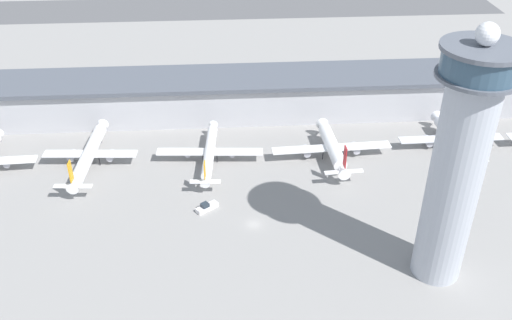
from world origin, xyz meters
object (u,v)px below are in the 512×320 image
at_px(airplane_gate_delta, 332,147).
at_px(airplane_gate_charlie, 210,152).
at_px(airplane_gate_bravo, 89,154).
at_px(airplane_gate_echo, 452,138).
at_px(control_tower, 459,161).
at_px(service_truck_baggage, 207,207).

bearing_deg(airplane_gate_delta, airplane_gate_charlie, 179.38).
distance_m(airplane_gate_bravo, airplane_gate_delta, 82.60).
relative_size(airplane_gate_delta, airplane_gate_echo, 1.12).
bearing_deg(airplane_gate_bravo, control_tower, -30.09).
bearing_deg(airplane_gate_echo, airplane_gate_charlie, -177.67).
bearing_deg(control_tower, airplane_gate_bravo, 149.91).
bearing_deg(airplane_gate_charlie, service_truck_baggage, -92.07).
xyz_separation_m(airplane_gate_charlie, service_truck_baggage, (-0.97, -26.75, -3.28)).
bearing_deg(service_truck_baggage, airplane_gate_delta, 31.38).
relative_size(airplane_gate_delta, service_truck_baggage, 5.79).
xyz_separation_m(control_tower, airplane_gate_echo, (26.24, 60.76, -30.02)).
height_order(control_tower, airplane_gate_delta, control_tower).
bearing_deg(airplane_gate_charlie, airplane_gate_echo, 2.33).
height_order(airplane_gate_delta, airplane_gate_echo, airplane_gate_delta).
bearing_deg(airplane_gate_delta, control_tower, -73.03).
distance_m(airplane_gate_charlie, airplane_gate_echo, 85.77).
relative_size(airplane_gate_echo, service_truck_baggage, 5.19).
bearing_deg(control_tower, airplane_gate_delta, 106.97).
height_order(airplane_gate_charlie, airplane_gate_echo, airplane_gate_echo).
bearing_deg(airplane_gate_delta, service_truck_baggage, -148.62).
height_order(airplane_gate_bravo, airplane_gate_echo, airplane_gate_bravo).
bearing_deg(airplane_gate_echo, airplane_gate_delta, -174.82).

